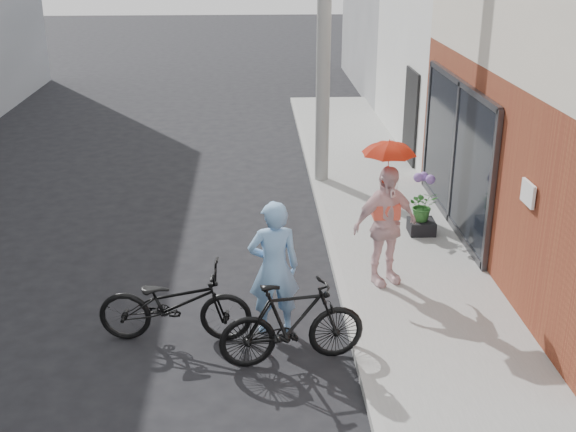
{
  "coord_description": "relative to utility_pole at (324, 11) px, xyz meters",
  "views": [
    {
      "loc": [
        -0.31,
        -8.24,
        4.89
      ],
      "look_at": [
        0.17,
        1.4,
        1.1
      ],
      "focal_mm": 45.0,
      "sensor_mm": 36.0,
      "label": 1
    }
  ],
  "objects": [
    {
      "name": "bike_left",
      "position": [
        -2.44,
        -6.07,
        -2.99
      ],
      "size": [
        1.99,
        0.81,
        1.03
      ],
      "primitive_type": "imported",
      "rotation": [
        0.0,
        0.0,
        1.51
      ],
      "color": "black",
      "rests_on": "ground"
    },
    {
      "name": "utility_pole",
      "position": [
        0.0,
        0.0,
        0.0
      ],
      "size": [
        0.28,
        0.28,
        7.0
      ],
      "primitive_type": "cylinder",
      "color": "#9E9E99",
      "rests_on": "ground"
    },
    {
      "name": "officer",
      "position": [
        -1.18,
        -5.92,
        -2.59
      ],
      "size": [
        0.7,
        0.5,
        1.82
      ],
      "primitive_type": "imported",
      "rotation": [
        0.0,
        0.0,
        3.24
      ],
      "color": "#7AA9DA",
      "rests_on": "ground"
    },
    {
      "name": "planter",
      "position": [
        1.43,
        -3.0,
        -3.27
      ],
      "size": [
        0.44,
        0.44,
        0.23
      ],
      "primitive_type": "cube",
      "rotation": [
        0.0,
        0.0,
        -0.02
      ],
      "color": "black",
      "rests_on": "sidewalk"
    },
    {
      "name": "potted_plant",
      "position": [
        1.43,
        -3.0,
        -2.88
      ],
      "size": [
        0.48,
        0.42,
        0.54
      ],
      "primitive_type": "imported",
      "color": "#306B2B",
      "rests_on": "planter"
    },
    {
      "name": "curb",
      "position": [
        -0.16,
        -4.0,
        -3.44
      ],
      "size": [
        0.12,
        24.0,
        0.12
      ],
      "primitive_type": "cube",
      "color": "#9E9E99",
      "rests_on": "ground"
    },
    {
      "name": "kimono_woman",
      "position": [
        0.45,
        -4.8,
        -2.49
      ],
      "size": [
        1.12,
        0.81,
        1.77
      ],
      "primitive_type": "imported",
      "rotation": [
        0.0,
        0.0,
        0.41
      ],
      "color": "beige",
      "rests_on": "sidewalk"
    },
    {
      "name": "ground",
      "position": [
        -1.1,
        -6.0,
        -3.5
      ],
      "size": [
        80.0,
        80.0,
        0.0
      ],
      "primitive_type": "plane",
      "color": "black",
      "rests_on": "ground"
    },
    {
      "name": "bike_right",
      "position": [
        -0.98,
        -6.68,
        -2.96
      ],
      "size": [
        1.85,
        0.79,
        1.07
      ],
      "primitive_type": "imported",
      "rotation": [
        0.0,
        0.0,
        1.74
      ],
      "color": "black",
      "rests_on": "ground"
    },
    {
      "name": "parasol",
      "position": [
        0.45,
        -4.8,
        -1.29
      ],
      "size": [
        0.72,
        0.72,
        0.64
      ],
      "primitive_type": "imported",
      "color": "red",
      "rests_on": "kimono_woman"
    },
    {
      "name": "sidewalk",
      "position": [
        1.0,
        -4.0,
        -3.44
      ],
      "size": [
        2.2,
        24.0,
        0.12
      ],
      "primitive_type": "cube",
      "color": "gray",
      "rests_on": "ground"
    }
  ]
}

